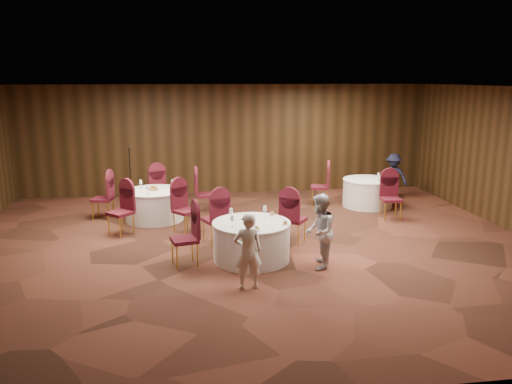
{
  "coord_description": "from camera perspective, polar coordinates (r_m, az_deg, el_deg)",
  "views": [
    {
      "loc": [
        -1.2,
        -9.64,
        3.39
      ],
      "look_at": [
        0.2,
        0.2,
        1.1
      ],
      "focal_mm": 35.0,
      "sensor_mm": 36.0,
      "label": 1
    }
  ],
  "objects": [
    {
      "name": "ground",
      "position": [
        10.29,
        -0.95,
        -6.26
      ],
      "size": [
        12.0,
        12.0,
        0.0
      ],
      "primitive_type": "plane",
      "color": "black",
      "rests_on": "ground"
    },
    {
      "name": "room_shell",
      "position": [
        9.82,
        -0.99,
        4.62
      ],
      "size": [
        12.0,
        12.0,
        12.0
      ],
      "color": "silver",
      "rests_on": "ground"
    },
    {
      "name": "table_main",
      "position": [
        9.47,
        -0.53,
        -5.6
      ],
      "size": [
        1.47,
        1.47,
        0.74
      ],
      "color": "white",
      "rests_on": "ground"
    },
    {
      "name": "table_left",
      "position": [
        12.33,
        -11.54,
        -1.45
      ],
      "size": [
        1.41,
        1.41,
        0.74
      ],
      "color": "white",
      "rests_on": "ground"
    },
    {
      "name": "table_right",
      "position": [
        13.7,
        12.63,
        -0.06
      ],
      "size": [
        1.34,
        1.34,
        0.74
      ],
      "color": "white",
      "rests_on": "ground"
    },
    {
      "name": "chairs_main",
      "position": [
        10.01,
        -2.64,
        -3.82
      ],
      "size": [
        2.94,
        1.88,
        1.0
      ],
      "color": "#3F0C1A",
      "rests_on": "ground"
    },
    {
      "name": "chairs_left",
      "position": [
        12.28,
        -11.55,
        -0.91
      ],
      "size": [
        3.09,
        3.15,
        1.0
      ],
      "color": "#3F0C1A",
      "rests_on": "ground"
    },
    {
      "name": "chairs_right",
      "position": [
        13.07,
        11.08,
        -0.05
      ],
      "size": [
        1.96,
        2.21,
        1.0
      ],
      "color": "#3F0C1A",
      "rests_on": "ground"
    },
    {
      "name": "tabletop_main",
      "position": [
        9.28,
        0.25,
        -3.0
      ],
      "size": [
        1.09,
        1.08,
        0.22
      ],
      "color": "silver",
      "rests_on": "table_main"
    },
    {
      "name": "tabletop_left",
      "position": [
        12.22,
        -11.62,
        0.57
      ],
      "size": [
        0.85,
        0.74,
        0.22
      ],
      "color": "silver",
      "rests_on": "table_left"
    },
    {
      "name": "tabletop_right",
      "position": [
        13.43,
        13.84,
        1.9
      ],
      "size": [
        0.08,
        0.08,
        0.22
      ],
      "color": "silver",
      "rests_on": "table_right"
    },
    {
      "name": "mic_stand",
      "position": [
        13.61,
        -14.06,
        0.17
      ],
      "size": [
        0.24,
        0.24,
        1.6
      ],
      "color": "black",
      "rests_on": "ground"
    },
    {
      "name": "woman_a",
      "position": [
        8.12,
        -0.95,
        -6.79
      ],
      "size": [
        0.5,
        0.35,
        1.29
      ],
      "primitive_type": "imported",
      "rotation": [
        0.0,
        0.0,
        3.24
      ],
      "color": "silver",
      "rests_on": "ground"
    },
    {
      "name": "woman_b",
      "position": [
        9.05,
        7.26,
        -4.5
      ],
      "size": [
        0.71,
        0.8,
        1.38
      ],
      "primitive_type": "imported",
      "rotation": [
        0.0,
        0.0,
        4.38
      ],
      "color": "#BBBBC0",
      "rests_on": "ground"
    },
    {
      "name": "man_c",
      "position": [
        14.73,
        15.42,
        1.75
      ],
      "size": [
        0.93,
        0.92,
        1.29
      ],
      "primitive_type": "imported",
      "rotation": [
        0.0,
        0.0,
        5.51
      ],
      "color": "black",
      "rests_on": "ground"
    }
  ]
}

